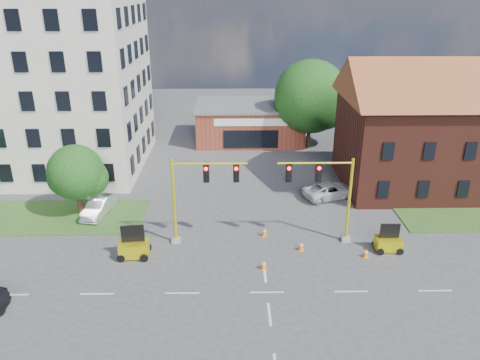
{
  "coord_description": "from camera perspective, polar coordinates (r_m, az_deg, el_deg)",
  "views": [
    {
      "loc": [
        -1.96,
        -22.94,
        16.66
      ],
      "look_at": [
        -1.43,
        10.0,
        3.07
      ],
      "focal_mm": 35.0,
      "sensor_mm": 36.0,
      "label": 1
    }
  ],
  "objects": [
    {
      "name": "tree_large",
      "position": [
        52.01,
        9.05,
        9.77
      ],
      "size": [
        8.34,
        7.95,
        9.73
      ],
      "color": "#392714",
      "rests_on": "ground"
    },
    {
      "name": "townhouse_row",
      "position": [
        45.06,
        25.58,
        6.44
      ],
      "size": [
        21.0,
        11.0,
        11.5
      ],
      "color": "#522218",
      "rests_on": "ground"
    },
    {
      "name": "brick_shop",
      "position": [
        54.91,
        1.17,
        7.11
      ],
      "size": [
        12.4,
        8.4,
        4.3
      ],
      "color": "maroon",
      "rests_on": "ground"
    },
    {
      "name": "signal_mast_west",
      "position": [
        31.71,
        -5.17,
        -1.37
      ],
      "size": [
        5.3,
        0.6,
        6.2
      ],
      "color": "gray",
      "rests_on": "ground"
    },
    {
      "name": "trailer_west",
      "position": [
        32.13,
        -12.8,
        -8.0
      ],
      "size": [
        2.07,
        1.49,
        2.21
      ],
      "rotation": [
        0.0,
        0.0,
        0.1
      ],
      "color": "yellow",
      "rests_on": "ground"
    },
    {
      "name": "cone_d",
      "position": [
        32.48,
        7.46,
        -7.96
      ],
      "size": [
        0.4,
        0.4,
        0.7
      ],
      "color": "orange",
      "rests_on": "ground"
    },
    {
      "name": "grass_verge_nw",
      "position": [
        41.07,
        -26.95,
        -4.07
      ],
      "size": [
        22.0,
        6.0,
        0.08
      ],
      "primitive_type": "cube",
      "color": "#284E1D",
      "rests_on": "ground"
    },
    {
      "name": "cone_b",
      "position": [
        33.97,
        3.01,
        -6.34
      ],
      "size": [
        0.4,
        0.4,
        0.7
      ],
      "color": "orange",
      "rests_on": "ground"
    },
    {
      "name": "cone_a",
      "position": [
        30.26,
        2.9,
        -10.25
      ],
      "size": [
        0.4,
        0.4,
        0.7
      ],
      "color": "orange",
      "rests_on": "ground"
    },
    {
      "name": "sedan_silver_front",
      "position": [
        38.52,
        -16.83,
        -3.13
      ],
      "size": [
        2.11,
        4.3,
        1.36
      ],
      "primitive_type": "imported",
      "rotation": [
        0.0,
        0.0,
        -0.17
      ],
      "color": "#B3B6BB",
      "rests_on": "ground"
    },
    {
      "name": "signal_mast_east",
      "position": [
        32.24,
        10.46,
        -1.25
      ],
      "size": [
        5.3,
        0.6,
        6.2
      ],
      "color": "gray",
      "rests_on": "ground"
    },
    {
      "name": "office_block",
      "position": [
        48.75,
        -23.27,
        13.19
      ],
      "size": [
        18.4,
        15.4,
        20.6
      ],
      "color": "beige",
      "rests_on": "ground"
    },
    {
      "name": "tree_nw_front",
      "position": [
        37.92,
        -19.02,
        0.72
      ],
      "size": [
        4.49,
        4.27,
        5.72
      ],
      "color": "#392714",
      "rests_on": "ground"
    },
    {
      "name": "cone_c",
      "position": [
        32.53,
        15.09,
        -8.56
      ],
      "size": [
        0.4,
        0.4,
        0.7
      ],
      "color": "orange",
      "rests_on": "ground"
    },
    {
      "name": "pickup_white",
      "position": [
        40.53,
        10.98,
        -1.26
      ],
      "size": [
        5.25,
        3.76,
        1.33
      ],
      "primitive_type": "imported",
      "rotation": [
        0.0,
        0.0,
        1.93
      ],
      "color": "silver",
      "rests_on": "ground"
    },
    {
      "name": "lane_markings",
      "position": [
        26.06,
        3.79,
        -17.37
      ],
      "size": [
        60.0,
        36.0,
        0.01
      ],
      "primitive_type": null,
      "color": "silver",
      "rests_on": "ground"
    },
    {
      "name": "ground",
      "position": [
        28.42,
        3.31,
        -13.51
      ],
      "size": [
        120.0,
        120.0,
        0.0
      ],
      "primitive_type": "plane",
      "color": "#3F3F42",
      "rests_on": "ground"
    },
    {
      "name": "trailer_east",
      "position": [
        33.62,
        17.62,
        -7.27
      ],
      "size": [
        1.72,
        1.16,
        1.93
      ],
      "rotation": [
        0.0,
        0.0,
        -0.02
      ],
      "color": "yellow",
      "rests_on": "ground"
    }
  ]
}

